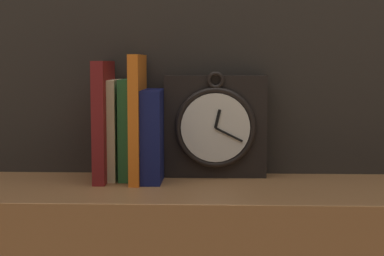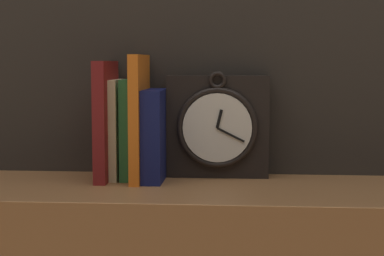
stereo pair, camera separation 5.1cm
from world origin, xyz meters
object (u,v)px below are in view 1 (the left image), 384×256
Objects in this scene: book_slot3_orange at (138,118)px; book_slot0_maroon at (104,121)px; clock at (215,126)px; book_slot1_cream at (115,129)px; book_slot2_green at (127,129)px; book_slot4_navy at (153,135)px.

book_slot0_maroon is at bearing 176.62° from book_slot3_orange.
book_slot1_cream is at bearing -172.30° from clock.
book_slot0_maroon is 0.07m from book_slot3_orange.
book_slot2_green is 0.06m from book_slot4_navy.
book_slot4_navy is (0.08, -0.01, -0.01)m from book_slot1_cream.
clock is at bearing 18.85° from book_slot4_navy.
book_slot4_navy is at bearing -16.10° from book_slot2_green.
book_slot1_cream is 0.80× the size of book_slot3_orange.
book_slot0_maroon is 0.10m from book_slot4_navy.
book_slot1_cream and book_slot2_green have the same top height.
book_slot1_cream is 1.00× the size of book_slot2_green.
book_slot2_green is (0.04, 0.02, -0.02)m from book_slot0_maroon.
book_slot0_maroon reaches higher than book_slot1_cream.
book_slot3_orange is (-0.15, -0.05, 0.02)m from clock.
book_slot3_orange is 0.05m from book_slot4_navy.
book_slot2_green is at bearing 140.02° from book_slot3_orange.
clock reaches higher than book_slot1_cream.
book_slot1_cream is 1.11× the size of book_slot4_navy.
book_slot4_navy is at bearing 9.24° from book_slot3_orange.
book_slot4_navy is at bearing -161.15° from clock.
clock is 0.18m from book_slot2_green.
book_slot3_orange is 1.38× the size of book_slot4_navy.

